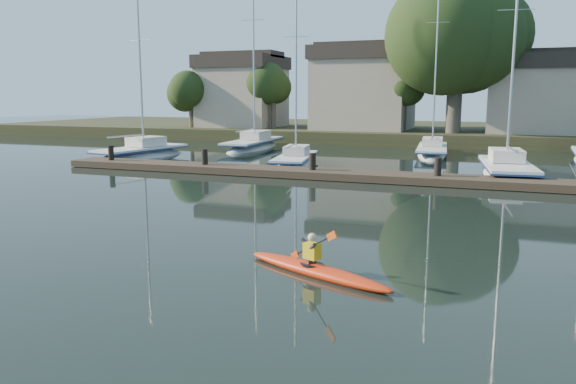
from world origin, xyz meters
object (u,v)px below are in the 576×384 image
(sailboat_0, at_px, (142,161))
(sailboat_6, at_px, (432,157))
(sailboat_1, at_px, (295,168))
(sailboat_3, at_px, (506,180))
(sailboat_5, at_px, (253,151))
(dock, at_px, (372,176))
(kayak, at_px, (316,268))

(sailboat_0, relative_size, sailboat_6, 0.87)
(sailboat_1, bearing_deg, sailboat_0, 169.05)
(sailboat_1, bearing_deg, sailboat_3, -12.60)
(sailboat_5, xyz_separation_m, sailboat_6, (13.27, 0.12, 0.03))
(dock, bearing_deg, kayak, -82.82)
(sailboat_0, relative_size, sailboat_1, 1.04)
(sailboat_6, bearing_deg, sailboat_5, 175.43)
(kayak, relative_size, sailboat_0, 0.31)
(sailboat_1, height_order, sailboat_6, sailboat_6)
(dock, bearing_deg, sailboat_3, 33.21)
(sailboat_5, relative_size, sailboat_6, 1.09)
(kayak, bearing_deg, dock, 120.15)
(dock, distance_m, sailboat_3, 7.16)
(sailboat_3, bearing_deg, sailboat_6, 110.69)
(sailboat_0, height_order, sailboat_5, sailboat_5)
(sailboat_3, height_order, sailboat_6, sailboat_6)
(sailboat_0, height_order, sailboat_3, sailboat_3)
(dock, distance_m, sailboat_0, 16.91)
(sailboat_3, bearing_deg, dock, -153.22)
(sailboat_0, bearing_deg, dock, -6.68)
(dock, relative_size, sailboat_3, 2.42)
(sailboat_1, distance_m, sailboat_6, 10.96)
(sailboat_6, bearing_deg, dock, -100.81)
(kayak, bearing_deg, sailboat_0, 156.31)
(dock, height_order, sailboat_3, sailboat_3)
(sailboat_1, distance_m, sailboat_3, 11.51)
(dock, height_order, sailboat_1, sailboat_1)
(dock, relative_size, sailboat_1, 2.71)
(sailboat_6, bearing_deg, kayak, -94.01)
(kayak, distance_m, sailboat_6, 27.55)
(sailboat_1, xyz_separation_m, sailboat_3, (11.49, -0.55, -0.04))
(sailboat_1, bearing_deg, kayak, -78.72)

